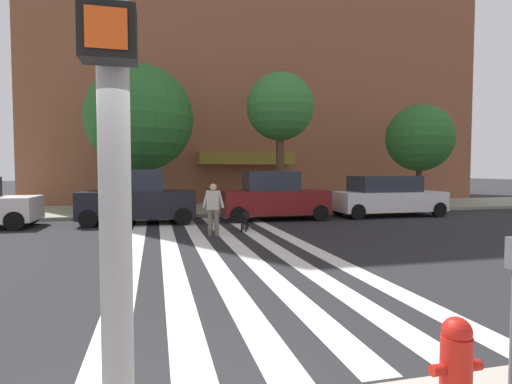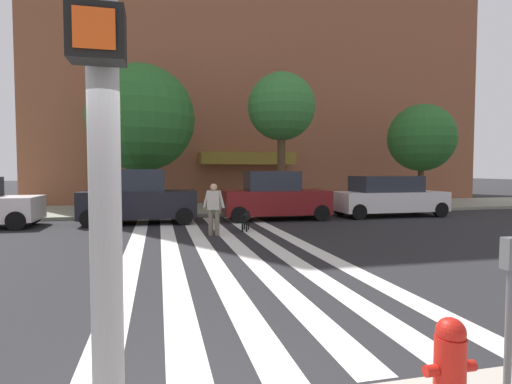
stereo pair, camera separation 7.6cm
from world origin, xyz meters
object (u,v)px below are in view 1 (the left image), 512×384
(parked_car_third_in_line, at_px, (274,197))
(parked_car_fourth_in_line, at_px, (387,196))
(street_tree_nearest, at_px, (140,118))
(street_tree_middle, at_px, (280,108))
(pedestrian_dog_walker, at_px, (213,206))
(fire_hydrant, at_px, (456,366))
(dog_on_leash, at_px, (245,218))
(parked_car_behind_first, at_px, (137,198))
(street_tree_further, at_px, (420,138))

(parked_car_third_in_line, height_order, parked_car_fourth_in_line, parked_car_third_in_line)
(street_tree_nearest, height_order, street_tree_middle, street_tree_nearest)
(parked_car_third_in_line, height_order, pedestrian_dog_walker, parked_car_third_in_line)
(fire_hydrant, xyz_separation_m, dog_on_leash, (0.69, 10.91, -0.08))
(parked_car_behind_first, bearing_deg, street_tree_further, 11.10)
(street_tree_nearest, bearing_deg, street_tree_middle, -7.76)
(parked_car_fourth_in_line, distance_m, street_tree_further, 5.46)
(pedestrian_dog_walker, bearing_deg, parked_car_third_in_line, 49.88)
(street_tree_further, bearing_deg, parked_car_fourth_in_line, -142.18)
(fire_hydrant, height_order, dog_on_leash, fire_hydrant)
(fire_hydrant, xyz_separation_m, street_tree_middle, (3.66, 16.47, 4.58))
(street_tree_middle, bearing_deg, street_tree_nearest, 172.24)
(street_tree_nearest, xyz_separation_m, street_tree_further, (14.42, -0.84, -0.73))
(street_tree_further, height_order, pedestrian_dog_walker, street_tree_further)
(pedestrian_dog_walker, bearing_deg, parked_car_fourth_in_line, 23.32)
(parked_car_behind_first, bearing_deg, pedestrian_dog_walker, -55.46)
(street_tree_nearest, bearing_deg, dog_on_leash, -60.65)
(fire_hydrant, xyz_separation_m, pedestrian_dog_walker, (-0.50, 10.10, 0.41))
(parked_car_behind_first, height_order, parked_car_fourth_in_line, parked_car_behind_first)
(parked_car_third_in_line, height_order, street_tree_further, street_tree_further)
(pedestrian_dog_walker, distance_m, dog_on_leash, 1.52)
(fire_hydrant, height_order, parked_car_behind_first, parked_car_behind_first)
(parked_car_third_in_line, xyz_separation_m, pedestrian_dog_walker, (-3.03, -3.59, -0.02))
(street_tree_further, bearing_deg, street_tree_nearest, 176.66)
(street_tree_further, xyz_separation_m, dog_on_leash, (-10.79, -5.61, -3.33))
(parked_car_behind_first, distance_m, street_tree_further, 14.99)
(parked_car_behind_first, distance_m, street_tree_middle, 8.28)
(street_tree_nearest, xyz_separation_m, street_tree_middle, (6.60, -0.90, 0.60))
(parked_car_behind_first, xyz_separation_m, street_tree_further, (14.45, 2.84, 2.79))
(street_tree_nearest, height_order, street_tree_further, street_tree_nearest)
(street_tree_middle, bearing_deg, parked_car_fourth_in_line, -33.71)
(parked_car_fourth_in_line, distance_m, dog_on_leash, 7.67)
(fire_hydrant, bearing_deg, parked_car_third_in_line, 79.55)
(street_tree_nearest, xyz_separation_m, pedestrian_dog_walker, (2.43, -7.27, -3.58))
(fire_hydrant, bearing_deg, parked_car_fourth_in_line, 60.25)
(parked_car_behind_first, relative_size, street_tree_nearest, 0.63)
(pedestrian_dog_walker, bearing_deg, street_tree_further, 28.21)
(fire_hydrant, height_order, street_tree_further, street_tree_further)
(street_tree_further, bearing_deg, street_tree_middle, -179.57)
(street_tree_further, bearing_deg, pedestrian_dog_walker, -151.79)
(fire_hydrant, distance_m, street_tree_middle, 17.48)
(parked_car_third_in_line, relative_size, dog_on_leash, 3.94)
(fire_hydrant, xyz_separation_m, parked_car_behind_first, (-2.97, 13.69, 0.47))
(street_tree_further, distance_m, dog_on_leash, 12.61)
(dog_on_leash, bearing_deg, pedestrian_dog_walker, -145.83)
(street_tree_nearest, relative_size, pedestrian_dog_walker, 4.18)
(fire_hydrant, xyz_separation_m, parked_car_third_in_line, (2.52, 13.69, 0.42))
(street_tree_middle, relative_size, dog_on_leash, 5.95)
(parked_car_fourth_in_line, relative_size, street_tree_further, 0.90)
(fire_hydrant, relative_size, street_tree_middle, 0.11)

